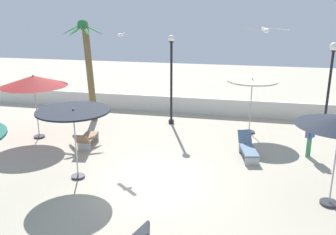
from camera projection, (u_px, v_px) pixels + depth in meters
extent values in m
plane|color=#B2A893|center=(149.00, 181.00, 12.79)|extent=(56.00, 56.00, 0.00)
cube|color=silver|center=(190.00, 105.00, 20.92)|extent=(25.20, 0.30, 0.92)
cylinder|color=#333338|center=(39.00, 136.00, 17.07)|extent=(0.51, 0.51, 0.08)
cylinder|color=#A5A5AD|center=(37.00, 112.00, 16.72)|extent=(0.05, 0.05, 2.48)
cone|color=maroon|center=(33.00, 81.00, 16.31)|extent=(2.97, 2.97, 0.47)
sphere|color=#99999E|center=(33.00, 76.00, 16.24)|extent=(0.08, 0.08, 0.08)
cylinder|color=#333338|center=(329.00, 203.00, 11.25)|extent=(0.56, 0.56, 0.08)
cylinder|color=#A5A5AD|center=(334.00, 166.00, 10.89)|extent=(0.05, 0.05, 2.58)
cylinder|color=#333338|center=(78.00, 176.00, 13.02)|extent=(0.48, 0.48, 0.08)
cylinder|color=#A5A5AD|center=(76.00, 145.00, 12.68)|extent=(0.05, 0.05, 2.47)
cylinder|color=black|center=(73.00, 111.00, 12.33)|extent=(2.49, 2.49, 0.06)
sphere|color=#99999E|center=(73.00, 109.00, 12.31)|extent=(0.08, 0.08, 0.08)
cylinder|color=#333338|center=(249.00, 132.00, 17.71)|extent=(0.54, 0.54, 0.08)
cylinder|color=#A5A5AD|center=(251.00, 107.00, 17.36)|extent=(0.05, 0.05, 2.55)
cylinder|color=#B7AD93|center=(252.00, 81.00, 17.00)|extent=(2.32, 2.32, 0.06)
sphere|color=#99999E|center=(252.00, 79.00, 16.97)|extent=(0.08, 0.08, 0.08)
cylinder|color=brown|center=(90.00, 74.00, 19.06)|extent=(0.56, 0.34, 4.99)
sphere|color=#28763C|center=(83.00, 25.00, 18.39)|extent=(0.54, 0.54, 0.54)
ellipsoid|color=#28763C|center=(93.00, 29.00, 18.35)|extent=(1.00, 0.21, 0.53)
ellipsoid|color=#28763C|center=(92.00, 29.00, 18.80)|extent=(0.75, 0.93, 0.53)
ellipsoid|color=#28763C|center=(85.00, 29.00, 18.98)|extent=(0.47, 1.01, 0.53)
ellipsoid|color=#28763C|center=(78.00, 29.00, 18.85)|extent=(0.92, 0.76, 0.53)
ellipsoid|color=#28763C|center=(72.00, 29.00, 18.39)|extent=(1.00, 0.53, 0.53)
ellipsoid|color=#28763C|center=(76.00, 30.00, 18.00)|extent=(0.43, 1.02, 0.53)
ellipsoid|color=#28763C|center=(86.00, 30.00, 18.00)|extent=(0.78, 0.90, 0.53)
cylinder|color=black|center=(323.00, 129.00, 17.90)|extent=(0.28, 0.28, 0.20)
cylinder|color=black|center=(328.00, 92.00, 17.37)|extent=(0.12, 0.12, 3.89)
cylinder|color=black|center=(334.00, 51.00, 16.82)|extent=(0.22, 0.22, 0.06)
sphere|color=white|center=(334.00, 47.00, 16.76)|extent=(0.39, 0.39, 0.39)
cylinder|color=black|center=(171.00, 121.00, 19.12)|extent=(0.28, 0.28, 0.20)
cylinder|color=black|center=(171.00, 84.00, 18.55)|extent=(0.12, 0.12, 4.19)
cylinder|color=black|center=(171.00, 42.00, 17.95)|extent=(0.22, 0.22, 0.06)
sphere|color=white|center=(171.00, 38.00, 17.90)|extent=(0.33, 0.33, 0.33)
cube|color=#B7B7BC|center=(93.00, 136.00, 16.75)|extent=(0.55, 0.11, 0.35)
cube|color=#B7B7BC|center=(84.00, 146.00, 15.51)|extent=(0.55, 0.11, 0.35)
cube|color=#8C6B4C|center=(88.00, 137.00, 16.08)|extent=(0.72, 1.46, 0.08)
cube|color=#8C6B4C|center=(81.00, 139.00, 15.13)|extent=(0.61, 0.60, 0.50)
cube|color=#B7B7BC|center=(252.00, 161.00, 13.99)|extent=(0.55, 0.15, 0.35)
cube|color=#B7B7BC|center=(245.00, 149.00, 15.23)|extent=(0.55, 0.15, 0.35)
cube|color=slate|center=(249.00, 150.00, 14.56)|extent=(0.83, 1.48, 0.08)
cube|color=slate|center=(245.00, 137.00, 15.39)|extent=(0.64, 0.61, 0.53)
cylinder|color=#3F8C59|center=(308.00, 147.00, 14.71)|extent=(0.12, 0.12, 0.82)
cylinder|color=#3F8C59|center=(310.00, 146.00, 14.82)|extent=(0.12, 0.12, 0.82)
cube|color=#3359B2|center=(311.00, 130.00, 14.56)|extent=(0.40, 0.43, 0.58)
sphere|color=#936B4C|center=(312.00, 121.00, 14.44)|extent=(0.22, 0.22, 0.22)
cylinder|color=#936B4C|center=(308.00, 131.00, 14.39)|extent=(0.08, 0.08, 0.52)
cylinder|color=#936B4C|center=(313.00, 128.00, 14.71)|extent=(0.08, 0.08, 0.52)
ellipsoid|color=white|center=(121.00, 35.00, 15.41)|extent=(0.29, 0.33, 0.12)
sphere|color=white|center=(124.00, 34.00, 15.50)|extent=(0.10, 0.10, 0.10)
cube|color=silver|center=(117.00, 34.00, 15.59)|extent=(0.49, 0.43, 0.06)
cube|color=silver|center=(124.00, 35.00, 15.21)|extent=(0.49, 0.43, 0.11)
ellipsoid|color=white|center=(266.00, 30.00, 9.49)|extent=(0.25, 0.34, 0.12)
sphere|color=white|center=(263.00, 29.00, 9.64)|extent=(0.10, 0.10, 0.10)
cube|color=silver|center=(254.00, 30.00, 9.41)|extent=(0.68, 0.42, 0.11)
cube|color=silver|center=(278.00, 29.00, 9.56)|extent=(0.68, 0.42, 0.07)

